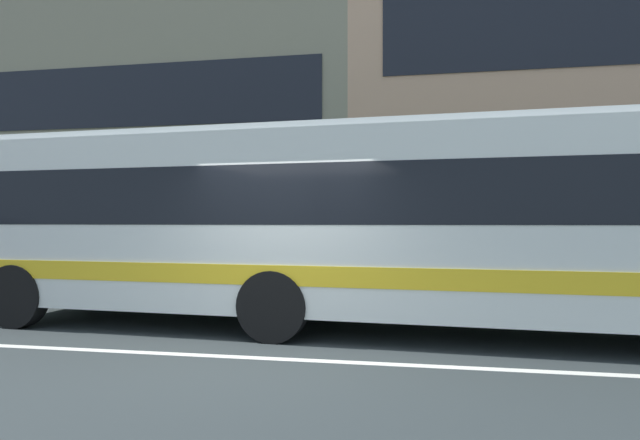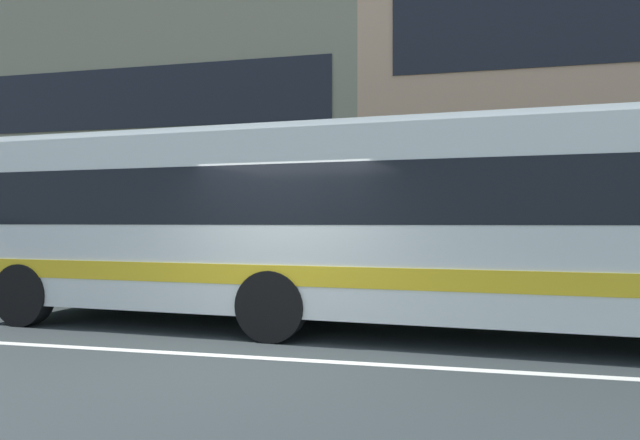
% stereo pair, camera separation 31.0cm
% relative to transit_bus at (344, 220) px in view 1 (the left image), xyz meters
% --- Properties ---
extents(ground_plane, '(160.00, 160.00, 0.00)m').
position_rel_transit_bus_xyz_m(ground_plane, '(-0.67, -2.06, -1.71)').
color(ground_plane, '#2C3333').
extents(lane_centre_line, '(60.00, 0.16, 0.01)m').
position_rel_transit_bus_xyz_m(lane_centre_line, '(-0.67, -2.06, -1.70)').
color(lane_centre_line, silver).
rests_on(lane_centre_line, ground_plane).
extents(hedge_row_far, '(23.44, 1.10, 0.87)m').
position_rel_transit_bus_xyz_m(hedge_row_far, '(-3.20, 3.32, -1.27)').
color(hedge_row_far, '#224517').
rests_on(hedge_row_far, ground_plane).
extents(apartment_block_left, '(18.71, 8.97, 9.69)m').
position_rel_transit_bus_xyz_m(apartment_block_left, '(-10.38, 11.94, 3.14)').
color(apartment_block_left, gray).
rests_on(apartment_block_left, ground_plane).
extents(transit_bus, '(12.21, 3.36, 3.09)m').
position_rel_transit_bus_xyz_m(transit_bus, '(0.00, 0.00, 0.00)').
color(transit_bus, silver).
rests_on(transit_bus, ground_plane).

